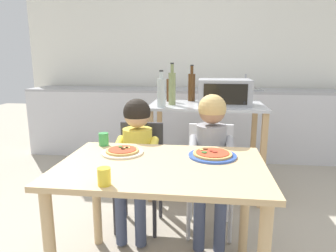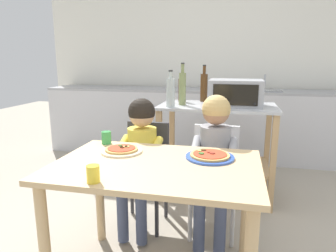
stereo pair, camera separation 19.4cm
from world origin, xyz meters
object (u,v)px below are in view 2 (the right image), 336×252
at_px(kitchen_island_cart, 217,135).
at_px(dining_chair_left, 145,166).
at_px(dining_table, 156,183).
at_px(drinking_cup_yellow, 93,174).
at_px(bottle_slim_sauce, 171,92).
at_px(bottle_brown_beer, 204,87).
at_px(drinking_cup_green, 106,138).
at_px(toaster_oven, 236,93).
at_px(bottle_clear_vinegar, 181,90).
at_px(pizza_plate_cream, 122,150).
at_px(pizza_plate_blue_rimmed, 210,156).
at_px(child_in_yellow_shirt, 140,147).
at_px(dining_chair_right, 215,172).
at_px(bottle_tall_green_wine, 182,88).
at_px(child_in_grey_shirt, 214,150).

distance_m(kitchen_island_cart, dining_chair_left, 0.85).
xyz_separation_m(dining_table, drinking_cup_yellow, (-0.22, -0.32, 0.16)).
xyz_separation_m(bottle_slim_sauce, drinking_cup_yellow, (-0.06, -1.40, -0.24)).
xyz_separation_m(bottle_brown_beer, drinking_cup_green, (-0.53, -1.21, -0.26)).
distance_m(toaster_oven, bottle_clear_vinegar, 0.57).
bearing_deg(drinking_cup_yellow, toaster_oven, 68.78).
xyz_separation_m(toaster_oven, dining_chair_left, (-0.67, -0.65, -0.53)).
distance_m(pizza_plate_cream, pizza_plate_blue_rimmed, 0.55).
bearing_deg(bottle_clear_vinegar, bottle_brown_beer, 14.72).
height_order(pizza_plate_cream, pizza_plate_blue_rimmed, same).
distance_m(pizza_plate_cream, drinking_cup_yellow, 0.48).
xyz_separation_m(bottle_clear_vinegar, dining_table, (0.13, -1.47, -0.39)).
height_order(kitchen_island_cart, child_in_yellow_shirt, child_in_yellow_shirt).
relative_size(toaster_oven, bottle_slim_sauce, 1.46).
distance_m(kitchen_island_cart, pizza_plate_cream, 1.27).
distance_m(toaster_oven, child_in_yellow_shirt, 1.08).
height_order(bottle_slim_sauce, drinking_cup_yellow, bottle_slim_sauce).
xyz_separation_m(dining_chair_left, dining_chair_right, (0.55, -0.00, 0.00)).
height_order(kitchen_island_cart, toaster_oven, toaster_oven).
height_order(dining_table, child_in_yellow_shirt, child_in_yellow_shirt).
relative_size(bottle_slim_sauce, pizza_plate_cream, 1.26).
relative_size(dining_chair_right, pizza_plate_cream, 3.14).
xyz_separation_m(child_in_yellow_shirt, drinking_cup_green, (-0.17, -0.21, 0.12)).
xyz_separation_m(dining_table, pizza_plate_cream, (-0.27, 0.16, 0.13)).
bearing_deg(drinking_cup_green, bottle_brown_beer, 66.37).
bearing_deg(dining_chair_left, bottle_tall_green_wine, 72.41).
distance_m(bottle_tall_green_wine, drinking_cup_yellow, 1.59).
bearing_deg(pizza_plate_blue_rimmed, child_in_grey_shirt, 89.93).
height_order(bottle_brown_beer, pizza_plate_cream, bottle_brown_beer).
distance_m(drinking_cup_yellow, drinking_cup_green, 0.68).
distance_m(bottle_slim_sauce, dining_chair_left, 0.71).
relative_size(bottle_tall_green_wine, drinking_cup_yellow, 4.67).
relative_size(kitchen_island_cart, pizza_plate_blue_rimmed, 3.76).
xyz_separation_m(bottle_brown_beer, dining_chair_right, (0.19, -0.89, -0.56)).
relative_size(bottle_brown_beer, drinking_cup_green, 4.26).
distance_m(dining_chair_left, dining_chair_right, 0.55).
height_order(bottle_clear_vinegar, dining_table, bottle_clear_vinegar).
height_order(child_in_yellow_shirt, child_in_grey_shirt, child_in_grey_shirt).
bearing_deg(drinking_cup_yellow, pizza_plate_cream, 95.66).
xyz_separation_m(bottle_slim_sauce, child_in_grey_shirt, (0.44, -0.56, -0.34)).
bearing_deg(drinking_cup_green, bottle_slim_sauce, 69.73).
height_order(kitchen_island_cart, drinking_cup_green, kitchen_island_cart).
xyz_separation_m(child_in_grey_shirt, pizza_plate_blue_rimmed, (-0.00, -0.36, 0.07)).
height_order(bottle_slim_sauce, child_in_yellow_shirt, bottle_slim_sauce).
height_order(bottle_tall_green_wine, child_in_grey_shirt, bottle_tall_green_wine).
bearing_deg(dining_chair_left, pizza_plate_cream, -89.99).
xyz_separation_m(dining_table, pizza_plate_blue_rimmed, (0.28, 0.16, 0.13)).
height_order(dining_table, dining_chair_right, dining_chair_right).
bearing_deg(toaster_oven, bottle_slim_sauce, -159.84).
height_order(bottle_brown_beer, child_in_grey_shirt, bottle_brown_beer).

